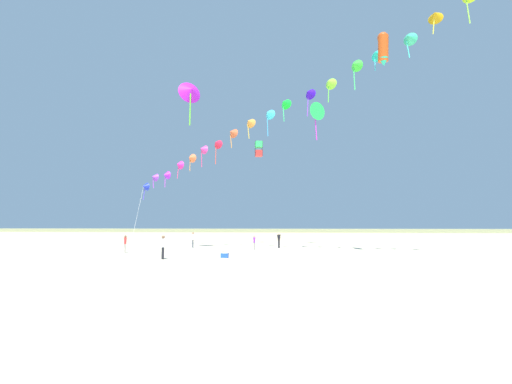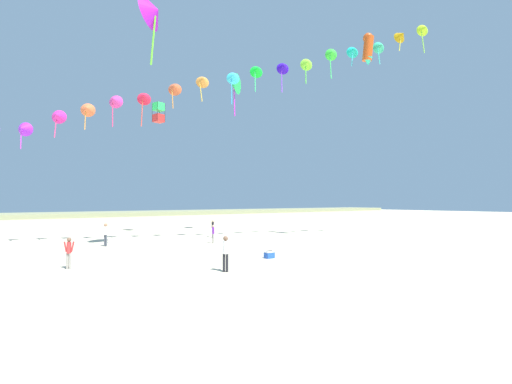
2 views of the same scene
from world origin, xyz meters
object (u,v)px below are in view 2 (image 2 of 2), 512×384
at_px(person_far_left, 226,251).
at_px(large_kite_low_lead, 153,12).
at_px(large_kite_mid_trail, 159,113).
at_px(large_kite_high_solo, 234,84).
at_px(beach_cooler, 269,255).
at_px(person_near_left, 213,227).
at_px(person_near_right, 213,233).
at_px(large_kite_outer_drift, 368,48).
at_px(person_mid_center, 69,251).
at_px(person_far_right, 106,233).

distance_m(person_far_left, large_kite_low_lead, 16.99).
bearing_deg(large_kite_low_lead, large_kite_mid_trail, 67.51).
bearing_deg(large_kite_high_solo, beach_cooler, -116.20).
distance_m(person_near_left, person_near_right, 4.51).
bearing_deg(large_kite_high_solo, person_near_right, -133.64).
bearing_deg(large_kite_outer_drift, person_near_right, 150.01).
bearing_deg(person_near_right, large_kite_low_lead, -156.50).
distance_m(person_near_right, person_mid_center, 12.38).
distance_m(person_near_right, large_kite_low_lead, 16.64).
bearing_deg(person_far_left, person_near_left, 62.50).
height_order(person_far_right, large_kite_low_lead, large_kite_low_lead).
bearing_deg(person_far_left, large_kite_high_solo, 55.60).
bearing_deg(large_kite_mid_trail, beach_cooler, -90.33).
height_order(person_far_right, beach_cooler, person_far_right).
bearing_deg(large_kite_high_solo, large_kite_mid_trail, 158.03).
relative_size(person_mid_center, person_far_left, 0.91).
relative_size(person_far_left, beach_cooler, 3.04).
relative_size(person_far_right, large_kite_outer_drift, 0.61).
height_order(large_kite_low_lead, beach_cooler, large_kite_low_lead).
height_order(person_near_left, beach_cooler, person_near_left).
relative_size(person_near_right, beach_cooler, 2.62).
height_order(large_kite_outer_drift, beach_cooler, large_kite_outer_drift).
height_order(person_far_left, large_kite_high_solo, large_kite_high_solo).
bearing_deg(large_kite_high_solo, person_far_right, -165.24).
height_order(large_kite_mid_trail, large_kite_outer_drift, large_kite_outer_drift).
bearing_deg(person_mid_center, person_near_left, 33.74).
distance_m(person_far_left, large_kite_outer_drift, 23.69).
distance_m(person_far_left, large_kite_mid_trail, 23.96).
bearing_deg(large_kite_mid_trail, large_kite_high_solo, -21.97).
distance_m(large_kite_mid_trail, beach_cooler, 22.42).
bearing_deg(person_far_left, person_mid_center, 138.23).
relative_size(person_near_right, large_kite_low_lead, 0.31).
height_order(person_near_right, person_far_left, person_far_left).
height_order(large_kite_high_solo, beach_cooler, large_kite_high_solo).
bearing_deg(large_kite_mid_trail, large_kite_low_lead, -112.49).
xyz_separation_m(person_far_left, large_kite_mid_trail, (4.36, 20.41, 11.77)).
bearing_deg(large_kite_high_solo, person_mid_center, -146.15).
distance_m(person_far_left, beach_cooler, 4.71).
xyz_separation_m(large_kite_mid_trail, beach_cooler, (-0.11, -18.57, -12.57)).
distance_m(large_kite_low_lead, beach_cooler, 17.71).
bearing_deg(person_far_right, large_kite_high_solo, 14.76).
xyz_separation_m(large_kite_low_lead, beach_cooler, (5.13, -5.92, -15.89)).
xyz_separation_m(person_far_right, large_kite_mid_trail, (6.69, 6.79, 11.77)).
bearing_deg(person_far_left, beach_cooler, 23.46).
xyz_separation_m(person_near_right, person_mid_center, (-11.29, -5.07, 0.05)).
bearing_deg(beach_cooler, person_mid_center, 161.07).
distance_m(large_kite_high_solo, beach_cooler, 23.78).
bearing_deg(person_near_left, beach_cooler, -104.45).
bearing_deg(large_kite_high_solo, large_kite_outer_drift, -69.48).
bearing_deg(person_near_left, large_kite_high_solo, 34.20).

